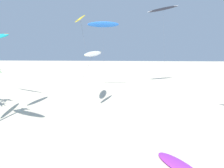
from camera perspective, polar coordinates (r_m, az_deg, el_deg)
name	(u,v)px	position (r m, az deg, el deg)	size (l,w,h in m)	color
flying_kite_1	(163,9)	(63.34, 11.52, 16.38)	(7.96, 9.37, 20.75)	black
flying_kite_5	(103,24)	(56.82, -2.03, 13.39)	(7.15, 8.96, 16.24)	blue
flying_kite_8	(80,19)	(41.51, -7.23, 14.54)	(4.94, 12.42, 16.68)	yellow
flying_kite_10	(93,54)	(41.58, -4.28, 6.87)	(5.25, 8.57, 10.39)	white
grounded_kite_1	(179,166)	(25.83, 15.01, -17.47)	(4.52, 6.33, 0.43)	purple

